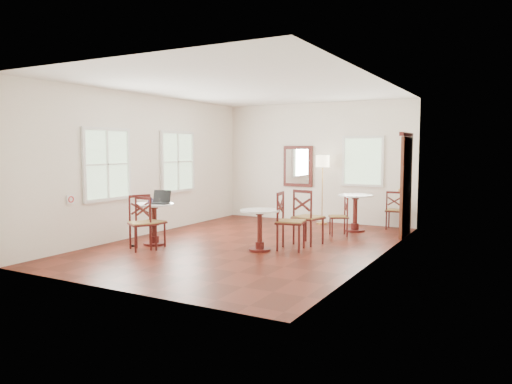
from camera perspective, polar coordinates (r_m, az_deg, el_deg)
ground at (r=9.49m, az=-0.88°, el=-6.16°), size 7.00×7.00×0.00m
room_shell at (r=9.58m, az=-0.40°, el=5.31°), size 5.02×7.02×3.01m
cafe_table_near at (r=9.60m, az=-11.82°, el=-3.14°), size 0.76×0.76×0.80m
cafe_table_mid at (r=8.86m, az=0.43°, el=-3.92°), size 0.71×0.71×0.75m
cafe_table_back at (r=11.15m, az=11.53°, el=-1.93°), size 0.78×0.78×0.82m
chair_near_a at (r=9.31m, az=-12.37°, el=-3.47°), size 0.47×0.47×0.98m
chair_near_b at (r=9.20m, az=-13.16°, el=-3.50°), size 0.64×0.64×1.00m
chair_mid_a at (r=9.47m, az=6.05°, el=-2.94°), size 0.59×0.59×1.07m
chair_mid_b at (r=8.95m, az=3.92°, el=-3.43°), size 0.57×0.57×1.06m
chair_back_a at (r=11.66m, az=15.97°, el=-2.06°), size 0.43×0.43×0.89m
chair_back_b at (r=10.53m, az=9.76°, el=-2.83°), size 0.52×0.52×0.83m
floor_lamp at (r=12.05m, az=7.80°, el=3.07°), size 0.33×0.33×1.70m
laptop at (r=9.54m, az=-11.12°, el=-0.96°), size 0.42×0.37×0.25m
mouse at (r=9.56m, az=-11.82°, el=-1.24°), size 0.10×0.08×0.03m
navy_mug at (r=9.71m, az=-12.27°, el=-0.96°), size 0.12×0.08×0.10m
water_glass at (r=9.49m, az=-11.19°, el=-1.07°), size 0.06×0.06×0.10m
power_adapter at (r=9.58m, az=-14.20°, el=-6.11°), size 0.09×0.05×0.04m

